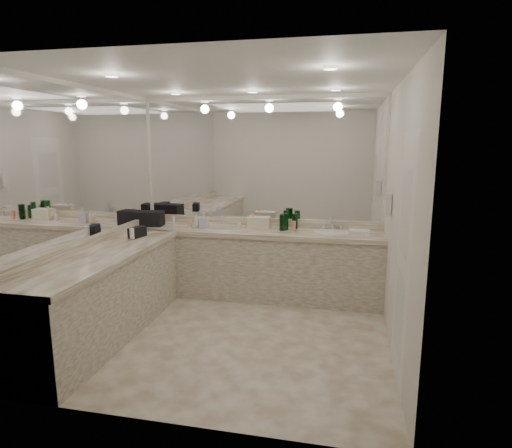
% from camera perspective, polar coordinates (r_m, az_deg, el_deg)
% --- Properties ---
extents(floor, '(3.20, 3.20, 0.00)m').
position_cam_1_polar(floor, '(4.69, -2.99, -14.54)').
color(floor, beige).
rests_on(floor, ground).
extents(ceiling, '(3.20, 3.20, 0.00)m').
position_cam_1_polar(ceiling, '(4.27, -3.35, 18.78)').
color(ceiling, white).
rests_on(ceiling, floor).
extents(wall_back, '(3.20, 0.02, 2.60)m').
position_cam_1_polar(wall_back, '(5.74, 0.76, 3.77)').
color(wall_back, silver).
rests_on(wall_back, floor).
extents(wall_left, '(0.02, 3.00, 2.60)m').
position_cam_1_polar(wall_left, '(4.96, -21.33, 1.88)').
color(wall_left, silver).
rests_on(wall_left, floor).
extents(wall_right, '(0.02, 3.00, 2.60)m').
position_cam_1_polar(wall_right, '(4.18, 18.55, 0.49)').
color(wall_right, silver).
rests_on(wall_right, floor).
extents(vanity_back_base, '(3.20, 0.60, 0.84)m').
position_cam_1_polar(vanity_back_base, '(5.63, 0.14, -5.53)').
color(vanity_back_base, beige).
rests_on(vanity_back_base, floor).
extents(vanity_back_top, '(3.20, 0.64, 0.06)m').
position_cam_1_polar(vanity_back_top, '(5.51, 0.12, -1.07)').
color(vanity_back_top, silver).
rests_on(vanity_back_top, vanity_back_base).
extents(vanity_left_base, '(0.60, 2.40, 0.84)m').
position_cam_1_polar(vanity_left_base, '(4.76, -19.52, -9.29)').
color(vanity_left_base, beige).
rests_on(vanity_left_base, floor).
extents(vanity_left_top, '(0.64, 2.42, 0.06)m').
position_cam_1_polar(vanity_left_top, '(4.63, -19.77, -4.06)').
color(vanity_left_top, silver).
rests_on(vanity_left_top, vanity_left_base).
extents(backsplash_back, '(3.20, 0.04, 0.10)m').
position_cam_1_polar(backsplash_back, '(5.77, 0.71, 0.30)').
color(backsplash_back, silver).
rests_on(backsplash_back, vanity_back_top).
extents(backsplash_left, '(0.04, 3.00, 0.10)m').
position_cam_1_polar(backsplash_left, '(5.01, -20.86, -2.08)').
color(backsplash_left, silver).
rests_on(backsplash_left, vanity_left_top).
extents(mirror_back, '(3.12, 0.01, 1.55)m').
position_cam_1_polar(mirror_back, '(5.69, 0.75, 8.51)').
color(mirror_back, white).
rests_on(mirror_back, wall_back).
extents(mirror_left, '(0.01, 2.92, 1.55)m').
position_cam_1_polar(mirror_left, '(4.90, -21.60, 7.36)').
color(mirror_left, white).
rests_on(mirror_left, wall_left).
extents(sink, '(0.44, 0.44, 0.03)m').
position_cam_1_polar(sink, '(5.40, 10.05, -1.20)').
color(sink, white).
rests_on(sink, vanity_back_top).
extents(faucet, '(0.24, 0.16, 0.14)m').
position_cam_1_polar(faucet, '(5.60, 10.15, -0.01)').
color(faucet, silver).
rests_on(faucet, vanity_back_top).
extents(wall_phone, '(0.06, 0.10, 0.24)m').
position_cam_1_polar(wall_phone, '(4.85, 17.16, 2.56)').
color(wall_phone, white).
rests_on(wall_phone, wall_right).
extents(door, '(0.02, 0.82, 2.10)m').
position_cam_1_polar(door, '(3.74, 18.95, -4.62)').
color(door, white).
rests_on(door, wall_right).
extents(black_toiletry_bag, '(0.37, 0.26, 0.20)m').
position_cam_1_polar(black_toiletry_bag, '(5.92, -13.93, 0.71)').
color(black_toiletry_bag, black).
rests_on(black_toiletry_bag, vanity_back_top).
extents(black_bag_spill, '(0.15, 0.24, 0.12)m').
position_cam_1_polar(black_bag_spill, '(5.26, -15.56, -1.04)').
color(black_bag_spill, black).
rests_on(black_bag_spill, vanity_left_top).
extents(cream_cosmetic_case, '(0.29, 0.18, 0.16)m').
position_cam_1_polar(cream_cosmetic_case, '(5.57, 0.42, 0.22)').
color(cream_cosmetic_case, beige).
rests_on(cream_cosmetic_case, vanity_back_top).
extents(hand_towel, '(0.26, 0.19, 0.04)m').
position_cam_1_polar(hand_towel, '(5.43, 13.62, -1.00)').
color(hand_towel, white).
rests_on(hand_towel, vanity_back_top).
extents(lotion_left, '(0.05, 0.05, 0.12)m').
position_cam_1_polar(lotion_left, '(5.15, -16.21, -1.32)').
color(lotion_left, white).
rests_on(lotion_left, vanity_left_top).
extents(soap_bottle_a, '(0.08, 0.08, 0.18)m').
position_cam_1_polar(soap_bottle_a, '(5.69, -7.96, 0.45)').
color(soap_bottle_a, silver).
rests_on(soap_bottle_a, vanity_back_top).
extents(soap_bottle_b, '(0.11, 0.11, 0.21)m').
position_cam_1_polar(soap_bottle_b, '(5.64, -6.99, 0.53)').
color(soap_bottle_b, silver).
rests_on(soap_bottle_b, vanity_back_top).
extents(soap_bottle_c, '(0.18, 0.18, 0.20)m').
position_cam_1_polar(soap_bottle_c, '(5.57, -0.48, 0.40)').
color(soap_bottle_c, '#F5C189').
rests_on(soap_bottle_c, vanity_back_top).
extents(green_bottle_0, '(0.07, 0.07, 0.21)m').
position_cam_1_polar(green_bottle_0, '(5.50, 4.00, 0.33)').
color(green_bottle_0, '#0C4D1A').
rests_on(green_bottle_0, vanity_back_top).
extents(green_bottle_1, '(0.07, 0.07, 0.20)m').
position_cam_1_polar(green_bottle_1, '(5.57, 5.19, 0.37)').
color(green_bottle_1, '#0C4D1A').
rests_on(green_bottle_1, vanity_back_top).
extents(green_bottle_2, '(0.06, 0.06, 0.19)m').
position_cam_1_polar(green_bottle_2, '(5.59, 3.57, 0.40)').
color(green_bottle_2, '#0C4D1A').
rests_on(green_bottle_2, vanity_back_top).
extents(green_bottle_3, '(0.07, 0.07, 0.20)m').
position_cam_1_polar(green_bottle_3, '(5.44, 3.51, 0.18)').
color(green_bottle_3, '#0C4D1A').
rests_on(green_bottle_3, vanity_back_top).
extents(amenity_bottle_0, '(0.04, 0.04, 0.13)m').
position_cam_1_polar(amenity_bottle_0, '(5.89, -10.95, 0.43)').
color(amenity_bottle_0, silver).
rests_on(amenity_bottle_0, vanity_back_top).
extents(amenity_bottle_1, '(0.04, 0.04, 0.08)m').
position_cam_1_polar(amenity_bottle_1, '(5.61, 1.05, -0.15)').
color(amenity_bottle_1, '#E57F66').
rests_on(amenity_bottle_1, vanity_back_top).
extents(amenity_bottle_2, '(0.05, 0.05, 0.10)m').
position_cam_1_polar(amenity_bottle_2, '(5.68, -8.81, -0.01)').
color(amenity_bottle_2, '#E0B28C').
rests_on(amenity_bottle_2, vanity_back_top).
extents(amenity_bottle_3, '(0.05, 0.05, 0.09)m').
position_cam_1_polar(amenity_bottle_3, '(5.55, -2.32, -0.21)').
color(amenity_bottle_3, white).
rests_on(amenity_bottle_3, vanity_back_top).
extents(amenity_bottle_4, '(0.06, 0.06, 0.12)m').
position_cam_1_polar(amenity_bottle_4, '(5.57, -0.40, -0.00)').
color(amenity_bottle_4, '#3F3F4C').
rests_on(amenity_bottle_4, vanity_back_top).
extents(amenity_bottle_5, '(0.05, 0.05, 0.13)m').
position_cam_1_polar(amenity_bottle_5, '(5.43, 5.06, -0.28)').
color(amenity_bottle_5, '#E57F66').
rests_on(amenity_bottle_5, vanity_back_top).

